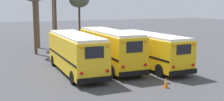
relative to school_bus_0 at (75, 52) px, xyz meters
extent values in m
plane|color=#424247|center=(3.23, -0.47, -1.71)|extent=(160.00, 160.00, 0.00)
cube|color=yellow|center=(0.00, 0.02, -0.07)|extent=(2.73, 9.28, 2.61)
cube|color=white|center=(0.00, 0.02, 1.34)|extent=(2.52, 8.91, 0.20)
cube|color=black|center=(-0.17, -4.62, -1.19)|extent=(2.45, 0.29, 0.36)
cube|color=black|center=(-0.17, -4.60, 0.65)|extent=(1.32, 0.08, 0.78)
sphere|color=red|center=(-1.07, -4.60, -0.65)|extent=(0.22, 0.22, 0.22)
sphere|color=orange|center=(-1.07, -4.60, 1.02)|extent=(0.18, 0.18, 0.18)
sphere|color=red|center=(0.73, -4.66, -0.65)|extent=(0.22, 0.22, 0.22)
sphere|color=orange|center=(0.73, -4.66, 1.02)|extent=(0.18, 0.18, 0.18)
cube|color=black|center=(-1.21, 0.06, -0.26)|extent=(0.35, 9.01, 0.14)
cube|color=black|center=(1.21, -0.03, -0.26)|extent=(0.35, 9.01, 0.14)
cylinder|color=black|center=(-1.00, 3.36, -1.23)|extent=(0.31, 0.96, 0.96)
cylinder|color=black|center=(1.24, 3.28, -1.23)|extent=(0.31, 0.96, 0.96)
cylinder|color=black|center=(-1.24, -3.24, -1.23)|extent=(0.31, 0.96, 0.96)
cylinder|color=black|center=(1.00, -3.32, -1.23)|extent=(0.31, 0.96, 0.96)
cube|color=yellow|center=(3.23, 0.47, 0.01)|extent=(2.69, 9.37, 2.72)
cube|color=white|center=(3.23, 0.47, 1.47)|extent=(2.49, 8.99, 0.20)
cube|color=black|center=(3.08, -4.22, -1.17)|extent=(2.45, 0.28, 0.36)
cube|color=black|center=(3.08, -4.19, 0.76)|extent=(1.32, 0.07, 0.82)
sphere|color=red|center=(2.18, -4.20, -0.60)|extent=(0.22, 0.22, 0.22)
sphere|color=orange|center=(2.18, -4.20, 1.15)|extent=(0.18, 0.18, 0.18)
sphere|color=red|center=(3.98, -4.25, -0.60)|extent=(0.22, 0.22, 0.22)
sphere|color=orange|center=(3.98, -4.25, 1.15)|extent=(0.18, 0.18, 0.18)
cube|color=black|center=(2.02, 0.51, -0.19)|extent=(0.31, 9.11, 0.14)
cube|color=black|center=(4.44, 0.43, -0.19)|extent=(0.31, 9.11, 0.14)
cylinder|color=black|center=(2.21, 3.85, -1.19)|extent=(0.31, 1.03, 1.03)
cylinder|color=black|center=(4.45, 3.78, -1.19)|extent=(0.31, 1.03, 1.03)
cylinder|color=black|center=(2.00, -2.84, -1.19)|extent=(0.31, 1.03, 1.03)
cylinder|color=black|center=(4.24, -2.91, -1.19)|extent=(0.31, 1.03, 1.03)
cube|color=yellow|center=(6.46, -0.77, -0.14)|extent=(2.48, 9.30, 2.43)
cube|color=white|center=(6.46, -0.77, 1.18)|extent=(2.29, 8.93, 0.20)
cube|color=black|center=(6.49, -5.45, -1.17)|extent=(2.46, 0.22, 0.36)
cube|color=black|center=(6.49, -5.43, 0.53)|extent=(1.33, 0.04, 0.73)
sphere|color=red|center=(5.59, -5.47, -0.69)|extent=(0.22, 0.22, 0.22)
sphere|color=orange|center=(5.59, -5.47, 0.86)|extent=(0.18, 0.18, 0.18)
sphere|color=red|center=(7.40, -5.46, -0.69)|extent=(0.22, 0.22, 0.22)
sphere|color=orange|center=(7.40, -5.46, 0.86)|extent=(0.18, 0.18, 0.18)
cube|color=black|center=(5.24, -0.78, -0.32)|extent=(0.10, 9.10, 0.14)
cube|color=black|center=(7.67, -0.76, -0.32)|extent=(0.10, 9.10, 0.14)
cylinder|color=black|center=(5.31, 2.56, -1.20)|extent=(0.29, 1.01, 1.01)
cylinder|color=black|center=(7.55, 2.58, -1.20)|extent=(0.29, 1.01, 1.01)
cylinder|color=black|center=(5.36, -4.12, -1.20)|extent=(0.29, 1.01, 1.01)
cylinder|color=black|center=(7.61, -4.10, -1.20)|extent=(0.29, 1.01, 1.01)
cylinder|color=brown|center=(0.52, 9.09, 2.82)|extent=(0.28, 0.28, 9.05)
cylinder|color=brown|center=(-1.26, 10.43, 1.35)|extent=(0.34, 0.34, 6.12)
cylinder|color=brown|center=(-0.06, 15.10, 1.46)|extent=(0.39, 0.39, 6.33)
cylinder|color=#473323|center=(6.44, 17.83, 1.01)|extent=(0.29, 0.29, 5.43)
ellipsoid|color=#4C563D|center=(6.44, 17.83, 4.53)|extent=(2.93, 2.93, 2.20)
cylinder|color=brown|center=(2.96, 17.93, 1.74)|extent=(0.31, 0.31, 6.90)
cone|color=orange|center=(4.06, -6.68, -1.35)|extent=(0.36, 0.36, 0.70)
cylinder|color=white|center=(4.06, -6.68, -1.32)|extent=(0.17, 0.17, 0.07)
camera|label=1|loc=(-6.84, -21.37, 3.64)|focal=45.00mm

